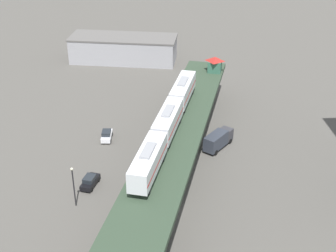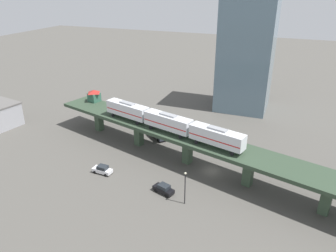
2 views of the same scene
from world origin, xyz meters
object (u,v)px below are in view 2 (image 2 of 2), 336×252
at_px(subway_train, 168,122).
at_px(street_car_black, 164,189).
at_px(street_car_white, 102,170).
at_px(street_lamp, 185,185).
at_px(signal_hut, 94,95).
at_px(delivery_truck, 158,132).
at_px(office_tower, 247,53).

bearing_deg(subway_train, street_car_black, -162.03).
bearing_deg(street_car_white, street_lamp, -99.78).
xyz_separation_m(street_car_black, street_lamp, (-1.74, -5.04, 3.17)).
bearing_deg(signal_hut, street_car_black, -127.94).
distance_m(street_car_black, delivery_truck, 25.21).
distance_m(street_car_black, street_lamp, 6.20).
distance_m(signal_hut, office_tower, 48.72).
bearing_deg(street_car_black, street_car_white, 83.44).
height_order(street_car_black, delivery_truck, delivery_truck).
bearing_deg(delivery_truck, office_tower, -27.91).
relative_size(subway_train, street_car_white, 8.15).
relative_size(delivery_truck, street_lamp, 1.00).
xyz_separation_m(subway_train, signal_hut, (11.61, 27.33, -0.74)).
relative_size(signal_hut, office_tower, 0.11).
distance_m(subway_train, signal_hut, 29.70).
bearing_deg(street_car_white, delivery_truck, -11.39).
height_order(delivery_truck, office_tower, office_tower).
bearing_deg(office_tower, street_car_black, 173.90).
bearing_deg(signal_hut, office_tower, -51.34).
height_order(subway_train, office_tower, office_tower).
xyz_separation_m(subway_train, street_car_black, (-12.98, -4.21, -8.65)).
relative_size(delivery_truck, office_tower, 0.19).
height_order(street_car_black, street_car_white, same).
bearing_deg(street_lamp, signal_hut, 54.25).
relative_size(signal_hut, street_car_white, 0.88).
height_order(street_car_black, office_tower, office_tower).
bearing_deg(subway_train, delivery_truck, 35.18).
bearing_deg(street_car_black, street_lamp, -109.10).
height_order(subway_train, delivery_truck, subway_train).
distance_m(street_car_white, street_lamp, 20.82).
distance_m(signal_hut, street_car_black, 40.77).
height_order(signal_hut, street_lamp, signal_hut).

